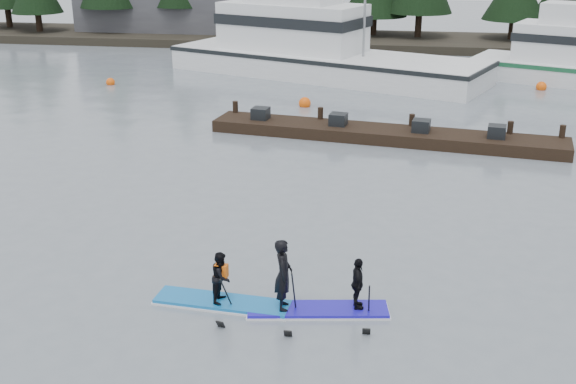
% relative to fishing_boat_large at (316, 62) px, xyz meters
% --- Properties ---
extents(ground, '(160.00, 160.00, 0.00)m').
position_rel_fishing_boat_large_xyz_m(ground, '(2.16, -29.46, -0.82)').
color(ground, slate).
rests_on(ground, ground).
extents(far_shore, '(70.00, 8.00, 0.60)m').
position_rel_fishing_boat_large_xyz_m(far_shore, '(2.16, 12.54, -0.52)').
color(far_shore, '#2D281E').
rests_on(far_shore, ground).
extents(treeline, '(60.00, 4.00, 8.00)m').
position_rel_fishing_boat_large_xyz_m(treeline, '(2.16, 12.54, -0.82)').
color(treeline, black).
rests_on(treeline, ground).
extents(waterfront_building, '(18.00, 6.00, 5.00)m').
position_rel_fishing_boat_large_xyz_m(waterfront_building, '(-11.84, 14.54, 1.68)').
color(waterfront_building, '#4C4C51').
rests_on(waterfront_building, ground).
extents(fishing_boat_large, '(19.69, 11.97, 10.61)m').
position_rel_fishing_boat_large_xyz_m(fishing_boat_large, '(0.00, 0.00, 0.00)').
color(fishing_boat_large, white).
rests_on(fishing_boat_large, ground).
extents(floating_dock, '(14.92, 4.04, 0.49)m').
position_rel_fishing_boat_large_xyz_m(floating_dock, '(4.62, -13.60, -0.57)').
color(floating_dock, black).
rests_on(floating_dock, ground).
extents(buoy_b, '(0.60, 0.60, 0.60)m').
position_rel_fishing_boat_large_xyz_m(buoy_b, '(0.47, -8.14, -0.82)').
color(buoy_b, '#FF5B0C').
rests_on(buoy_b, ground).
extents(buoy_a, '(0.49, 0.49, 0.49)m').
position_rel_fishing_boat_large_xyz_m(buoy_a, '(-11.18, -4.68, -0.82)').
color(buoy_a, '#FF5B0C').
rests_on(buoy_a, ground).
extents(buoy_c, '(0.58, 0.58, 0.58)m').
position_rel_fishing_boat_large_xyz_m(buoy_c, '(12.75, -2.09, -0.82)').
color(buoy_c, '#FF5B0C').
rests_on(buoy_c, ground).
extents(paddleboard_solo, '(3.27, 1.18, 1.82)m').
position_rel_fishing_boat_large_xyz_m(paddleboard_solo, '(1.40, -28.40, -0.39)').
color(paddleboard_solo, '#146EBC').
rests_on(paddleboard_solo, ground).
extents(paddleboard_duo, '(3.32, 1.44, 2.30)m').
position_rel_fishing_boat_large_xyz_m(paddleboard_duo, '(3.57, -28.39, -0.17)').
color(paddleboard_duo, '#1E14C1').
rests_on(paddleboard_duo, ground).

